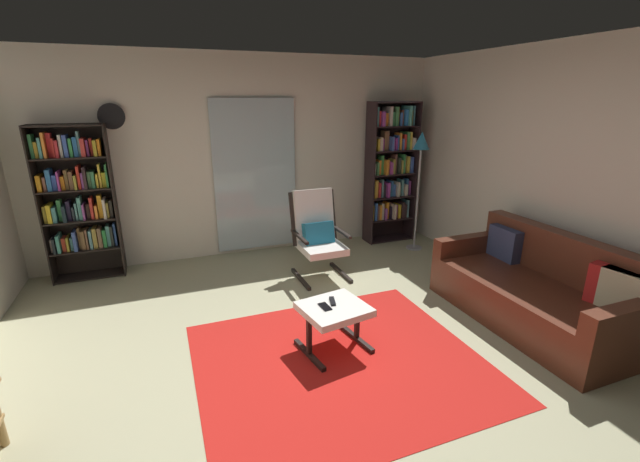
{
  "coord_description": "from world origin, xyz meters",
  "views": [
    {
      "loc": [
        -1.08,
        -2.63,
        2.06
      ],
      "look_at": [
        0.38,
        1.13,
        0.76
      ],
      "focal_mm": 23.43,
      "sensor_mm": 36.0,
      "label": 1
    }
  ],
  "objects_px": {
    "wall_clock": "(111,116)",
    "lounge_armchair": "(318,232)",
    "bookshelf_near_sofa": "(390,168)",
    "ottoman": "(334,313)",
    "leather_sofa": "(538,292)",
    "floor_lamp_by_shelf": "(421,153)",
    "bookshelf_near_tv": "(78,199)",
    "cell_phone": "(325,307)",
    "tv_remote": "(332,301)"
  },
  "relations": [
    {
      "from": "tv_remote",
      "to": "cell_phone",
      "type": "xyz_separation_m",
      "value": [
        -0.09,
        -0.06,
        -0.0
      ]
    },
    {
      "from": "tv_remote",
      "to": "cell_phone",
      "type": "distance_m",
      "value": 0.11
    },
    {
      "from": "bookshelf_near_sofa",
      "to": "tv_remote",
      "type": "bearing_deg",
      "value": -128.92
    },
    {
      "from": "wall_clock",
      "to": "tv_remote",
      "type": "bearing_deg",
      "value": -56.38
    },
    {
      "from": "wall_clock",
      "to": "floor_lamp_by_shelf",
      "type": "bearing_deg",
      "value": -10.9
    },
    {
      "from": "bookshelf_near_tv",
      "to": "floor_lamp_by_shelf",
      "type": "distance_m",
      "value": 4.23
    },
    {
      "from": "tv_remote",
      "to": "cell_phone",
      "type": "height_order",
      "value": "tv_remote"
    },
    {
      "from": "leather_sofa",
      "to": "ottoman",
      "type": "distance_m",
      "value": 2.0
    },
    {
      "from": "lounge_armchair",
      "to": "tv_remote",
      "type": "bearing_deg",
      "value": -106.2
    },
    {
      "from": "tv_remote",
      "to": "lounge_armchair",
      "type": "bearing_deg",
      "value": 88.7
    },
    {
      "from": "lounge_armchair",
      "to": "tv_remote",
      "type": "distance_m",
      "value": 1.53
    },
    {
      "from": "leather_sofa",
      "to": "cell_phone",
      "type": "distance_m",
      "value": 2.08
    },
    {
      "from": "cell_phone",
      "to": "floor_lamp_by_shelf",
      "type": "height_order",
      "value": "floor_lamp_by_shelf"
    },
    {
      "from": "leather_sofa",
      "to": "ottoman",
      "type": "relative_size",
      "value": 3.16
    },
    {
      "from": "lounge_armchair",
      "to": "wall_clock",
      "type": "distance_m",
      "value": 2.71
    },
    {
      "from": "bookshelf_near_tv",
      "to": "cell_phone",
      "type": "height_order",
      "value": "bookshelf_near_tv"
    },
    {
      "from": "leather_sofa",
      "to": "tv_remote",
      "type": "bearing_deg",
      "value": 170.52
    },
    {
      "from": "ottoman",
      "to": "wall_clock",
      "type": "xyz_separation_m",
      "value": [
        -1.67,
        2.6,
        1.51
      ]
    },
    {
      "from": "tv_remote",
      "to": "wall_clock",
      "type": "distance_m",
      "value": 3.36
    },
    {
      "from": "bookshelf_near_sofa",
      "to": "lounge_armchair",
      "type": "height_order",
      "value": "bookshelf_near_sofa"
    },
    {
      "from": "tv_remote",
      "to": "wall_clock",
      "type": "relative_size",
      "value": 0.5
    },
    {
      "from": "cell_phone",
      "to": "bookshelf_near_sofa",
      "type": "bearing_deg",
      "value": 46.16
    },
    {
      "from": "bookshelf_near_tv",
      "to": "tv_remote",
      "type": "bearing_deg",
      "value": -48.33
    },
    {
      "from": "cell_phone",
      "to": "floor_lamp_by_shelf",
      "type": "bearing_deg",
      "value": 37.22
    },
    {
      "from": "leather_sofa",
      "to": "lounge_armchair",
      "type": "xyz_separation_m",
      "value": [
        -1.54,
        1.8,
        0.23
      ]
    },
    {
      "from": "floor_lamp_by_shelf",
      "to": "cell_phone",
      "type": "bearing_deg",
      "value": -138.5
    },
    {
      "from": "tv_remote",
      "to": "ottoman",
      "type": "bearing_deg",
      "value": -86.37
    },
    {
      "from": "wall_clock",
      "to": "lounge_armchair",
      "type": "bearing_deg",
      "value": -26.76
    },
    {
      "from": "bookshelf_near_sofa",
      "to": "floor_lamp_by_shelf",
      "type": "bearing_deg",
      "value": -73.08
    },
    {
      "from": "bookshelf_near_sofa",
      "to": "ottoman",
      "type": "height_order",
      "value": "bookshelf_near_sofa"
    },
    {
      "from": "lounge_armchair",
      "to": "cell_phone",
      "type": "relative_size",
      "value": 7.3
    },
    {
      "from": "bookshelf_near_sofa",
      "to": "lounge_armchair",
      "type": "relative_size",
      "value": 1.96
    },
    {
      "from": "bookshelf_near_tv",
      "to": "floor_lamp_by_shelf",
      "type": "relative_size",
      "value": 1.1
    },
    {
      "from": "lounge_armchair",
      "to": "tv_remote",
      "type": "xyz_separation_m",
      "value": [
        -0.43,
        -1.47,
        -0.12
      ]
    },
    {
      "from": "bookshelf_near_tv",
      "to": "leather_sofa",
      "type": "xyz_separation_m",
      "value": [
        4.11,
        -2.74,
        -0.65
      ]
    },
    {
      "from": "bookshelf_near_sofa",
      "to": "floor_lamp_by_shelf",
      "type": "relative_size",
      "value": 1.23
    },
    {
      "from": "tv_remote",
      "to": "floor_lamp_by_shelf",
      "type": "bearing_deg",
      "value": 56.76
    },
    {
      "from": "leather_sofa",
      "to": "ottoman",
      "type": "bearing_deg",
      "value": 172.47
    },
    {
      "from": "leather_sofa",
      "to": "bookshelf_near_sofa",
      "type": "bearing_deg",
      "value": 91.96
    },
    {
      "from": "ottoman",
      "to": "cell_phone",
      "type": "xyz_separation_m",
      "value": [
        -0.08,
        0.01,
        0.08
      ]
    },
    {
      "from": "leather_sofa",
      "to": "floor_lamp_by_shelf",
      "type": "xyz_separation_m",
      "value": [
        0.06,
        2.15,
        1.04
      ]
    },
    {
      "from": "cell_phone",
      "to": "wall_clock",
      "type": "bearing_deg",
      "value": 117.26
    },
    {
      "from": "wall_clock",
      "to": "ottoman",
      "type": "bearing_deg",
      "value": -57.27
    },
    {
      "from": "cell_phone",
      "to": "wall_clock",
      "type": "xyz_separation_m",
      "value": [
        -1.59,
        2.59,
        1.44
      ]
    },
    {
      "from": "leather_sofa",
      "to": "ottoman",
      "type": "height_order",
      "value": "leather_sofa"
    },
    {
      "from": "cell_phone",
      "to": "floor_lamp_by_shelf",
      "type": "xyz_separation_m",
      "value": [
        2.12,
        1.88,
        0.93
      ]
    },
    {
      "from": "bookshelf_near_tv",
      "to": "lounge_armchair",
      "type": "distance_m",
      "value": 2.77
    },
    {
      "from": "ottoman",
      "to": "wall_clock",
      "type": "relative_size",
      "value": 2.04
    },
    {
      "from": "ottoman",
      "to": "wall_clock",
      "type": "distance_m",
      "value": 3.44
    },
    {
      "from": "bookshelf_near_tv",
      "to": "bookshelf_near_sofa",
      "type": "bearing_deg",
      "value": -1.2
    }
  ]
}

